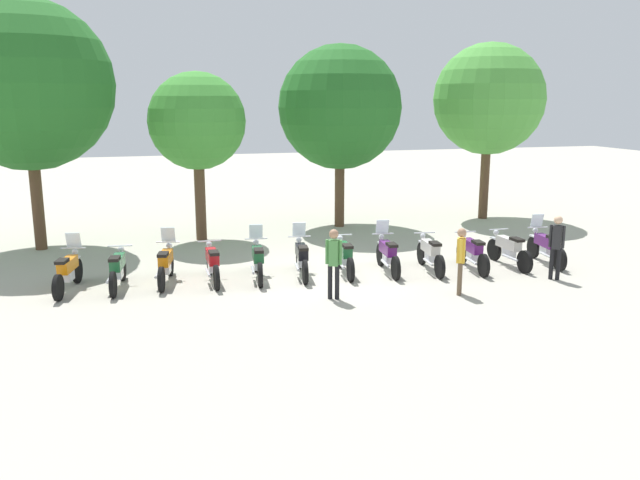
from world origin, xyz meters
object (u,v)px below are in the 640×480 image
Objects in this scene: motorcycle_9 at (472,252)px; tree_1 at (197,122)px; motorcycle_7 at (388,254)px; motorcycle_3 at (212,263)px; motorcycle_8 at (430,253)px; motorcycle_2 at (166,264)px; motorcycle_10 at (509,249)px; tree_2 at (340,108)px; motorcycle_5 at (302,257)px; tree_0 at (26,85)px; motorcycle_6 at (345,256)px; person_0 at (557,242)px; person_1 at (461,256)px; tree_3 at (489,99)px; motorcycle_4 at (258,260)px; motorcycle_11 at (546,246)px; person_2 at (334,258)px; motorcycle_1 at (118,269)px; motorcycle_0 at (68,271)px.

motorcycle_9 is 9.83m from tree_1.
tree_1 is (-4.52, 5.70, 3.43)m from motorcycle_7.
motorcycle_8 is at bearing -95.42° from motorcycle_3.
motorcycle_2 reaches higher than motorcycle_10.
tree_2 is at bearing 19.77° from motorcycle_9.
motorcycle_2 is 3.57m from motorcycle_5.
motorcycle_2 is 7.74m from tree_0.
motorcycle_6 is 1.27× the size of person_0.
motorcycle_3 is 1.32× the size of person_1.
motorcycle_5 is 6.77m from tree_1.
person_0 reaches higher than motorcycle_9.
motorcycle_10 is at bearing -88.19° from motorcycle_5.
person_1 is 0.24× the size of tree_3.
motorcycle_2 is at bearing -154.09° from tree_3.
motorcycle_3 is at bearing -151.09° from tree_3.
motorcycle_4 is 1.00× the size of motorcycle_11.
tree_3 is at bearing -25.23° from motorcycle_9.
person_2 is at bearing 109.66° from motorcycle_11.
motorcycle_1 and motorcycle_6 have the same top height.
motorcycle_3 is 8.49m from tree_0.
motorcycle_2 is 0.99× the size of motorcycle_6.
motorcycle_11 is at bearing -82.99° from motorcycle_9.
tree_0 is 5.20m from tree_1.
tree_0 is (-14.34, 5.98, 4.58)m from motorcycle_11.
motorcycle_7 is at bearing -94.33° from motorcycle_3.
motorcycle_0 reaches higher than motorcycle_9.
tree_2 is at bearing 10.81° from motorcycle_8.
motorcycle_2 reaches higher than motorcycle_8.
motorcycle_6 is (3.57, -0.19, 0.00)m from motorcycle_3.
motorcycle_10 is (7.12, -0.65, -0.01)m from motorcycle_4.
person_1 is (8.06, -2.82, 0.46)m from motorcycle_1.
tree_1 reaches higher than person_1.
motorcycle_2 is 1.31× the size of person_1.
tree_3 reaches higher than tree_1.
tree_0 is at bearing 55.24° from motorcycle_4.
person_2 is at bearing -48.76° from person_0.
motorcycle_11 is 0.33× the size of tree_2.
motorcycle_7 reaches higher than motorcycle_9.
motorcycle_7 is (4.76, -0.35, 0.01)m from motorcycle_3.
person_2 reaches higher than motorcycle_4.
motorcycle_11 is (5.94, -0.54, 0.01)m from motorcycle_6.
person_1 is 13.87m from tree_0.
motorcycle_0 is 7.30m from tree_1.
motorcycle_8 is at bearing -92.04° from motorcycle_6.
motorcycle_5 is 5.96m from motorcycle_10.
tree_0 is 1.13× the size of tree_3.
motorcycle_7 is at bearing 92.23° from motorcycle_11.
motorcycle_7 is 0.33× the size of tree_2.
motorcycle_7 is at bearing 83.33° from motorcycle_10.
motorcycle_10 is 3.39m from person_1.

